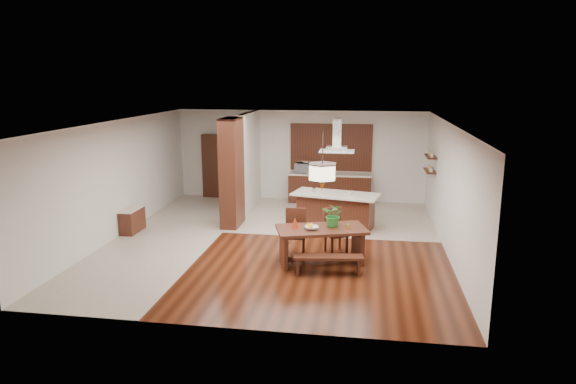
% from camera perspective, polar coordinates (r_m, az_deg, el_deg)
% --- Properties ---
extents(room_shell, '(9.00, 9.04, 2.92)m').
position_cam_1_polar(room_shell, '(12.14, -1.40, 3.79)').
color(room_shell, '#331409').
rests_on(room_shell, ground).
extents(tile_hallway, '(2.50, 9.00, 0.01)m').
position_cam_1_polar(tile_hallway, '(13.36, -13.08, -4.78)').
color(tile_hallway, '#C1B3A1').
rests_on(tile_hallway, ground).
extents(tile_kitchen, '(5.50, 4.00, 0.01)m').
position_cam_1_polar(tile_kitchen, '(14.86, 5.11, -2.73)').
color(tile_kitchen, '#C1B3A1').
rests_on(tile_kitchen, ground).
extents(soffit_band, '(8.00, 9.00, 0.02)m').
position_cam_1_polar(soffit_band, '(12.04, -1.42, 7.66)').
color(soffit_band, '#36170D').
rests_on(soffit_band, room_shell).
extents(partition_pier, '(0.45, 1.00, 2.90)m').
position_cam_1_polar(partition_pier, '(13.70, -6.28, 2.14)').
color(partition_pier, black).
rests_on(partition_pier, ground).
extents(partition_stub, '(0.18, 2.40, 2.90)m').
position_cam_1_polar(partition_stub, '(15.71, -4.30, 3.52)').
color(partition_stub, silver).
rests_on(partition_stub, ground).
extents(hallway_console, '(0.37, 0.88, 0.63)m').
position_cam_1_polar(hallway_console, '(13.87, -16.92, -3.02)').
color(hallway_console, black).
rests_on(hallway_console, ground).
extents(hallway_doorway, '(1.10, 0.20, 2.10)m').
position_cam_1_polar(hallway_doorway, '(17.15, -7.69, 2.86)').
color(hallway_doorway, black).
rests_on(hallway_doorway, ground).
extents(rear_counter, '(2.60, 0.62, 0.95)m').
position_cam_1_polar(rear_counter, '(16.41, 4.66, 0.45)').
color(rear_counter, black).
rests_on(rear_counter, ground).
extents(kitchen_window, '(2.60, 0.08, 1.50)m').
position_cam_1_polar(kitchen_window, '(16.45, 4.81, 4.98)').
color(kitchen_window, '#93592C').
rests_on(kitchen_window, room_shell).
extents(shelf_lower, '(0.26, 0.90, 0.04)m').
position_cam_1_polar(shelf_lower, '(14.73, 15.47, 2.29)').
color(shelf_lower, black).
rests_on(shelf_lower, room_shell).
extents(shelf_upper, '(0.26, 0.90, 0.04)m').
position_cam_1_polar(shelf_upper, '(14.66, 15.56, 3.83)').
color(shelf_upper, black).
rests_on(shelf_upper, room_shell).
extents(dining_table, '(2.08, 1.46, 0.78)m').
position_cam_1_polar(dining_table, '(11.05, 3.72, -5.04)').
color(dining_table, black).
rests_on(dining_table, ground).
extents(dining_bench, '(1.44, 0.49, 0.40)m').
position_cam_1_polar(dining_bench, '(10.55, 4.48, -8.10)').
color(dining_bench, black).
rests_on(dining_bench, ground).
extents(dining_chair_left, '(0.50, 0.50, 1.04)m').
position_cam_1_polar(dining_chair_left, '(11.52, 0.82, -4.56)').
color(dining_chair_left, black).
rests_on(dining_chair_left, ground).
extents(dining_chair_right, '(0.61, 0.61, 1.02)m').
position_cam_1_polar(dining_chair_right, '(11.71, 5.38, -4.38)').
color(dining_chair_right, black).
rests_on(dining_chair_right, ground).
extents(pendant_lantern, '(0.64, 0.64, 1.31)m').
position_cam_1_polar(pendant_lantern, '(10.67, 3.85, 3.53)').
color(pendant_lantern, '#FFF3C3').
rests_on(pendant_lantern, room_shell).
extents(foliage_plant, '(0.58, 0.55, 0.52)m').
position_cam_1_polar(foliage_plant, '(11.04, 5.12, -2.57)').
color(foliage_plant, '#27772D').
rests_on(foliage_plant, dining_table).
extents(fruit_bowl, '(0.36, 0.36, 0.07)m').
position_cam_1_polar(fruit_bowl, '(10.86, 2.65, -4.00)').
color(fruit_bowl, beige).
rests_on(fruit_bowl, dining_table).
extents(napkin_cone, '(0.17, 0.17, 0.24)m').
position_cam_1_polar(napkin_cone, '(10.94, 0.78, -3.41)').
color(napkin_cone, '#A5230B').
rests_on(napkin_cone, dining_table).
extents(gold_ornament, '(0.09, 0.09, 0.10)m').
position_cam_1_polar(gold_ornament, '(10.97, 6.68, -3.82)').
color(gold_ornament, gold).
rests_on(gold_ornament, dining_table).
extents(kitchen_island, '(2.42, 1.45, 0.93)m').
position_cam_1_polar(kitchen_island, '(13.73, 5.31, -1.97)').
color(kitchen_island, black).
rests_on(kitchen_island, ground).
extents(range_hood, '(0.90, 0.55, 0.87)m').
position_cam_1_polar(range_hood, '(13.37, 5.48, 6.30)').
color(range_hood, silver).
rests_on(range_hood, room_shell).
extents(island_cup, '(0.11, 0.11, 0.09)m').
position_cam_1_polar(island_cup, '(13.47, 6.89, -0.11)').
color(island_cup, silver).
rests_on(island_cup, kitchen_island).
extents(microwave, '(0.67, 0.55, 0.32)m').
position_cam_1_polar(microwave, '(16.34, 1.88, 2.70)').
color(microwave, '#BABCC1').
rests_on(microwave, rear_counter).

